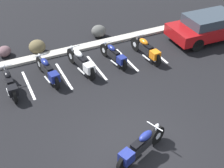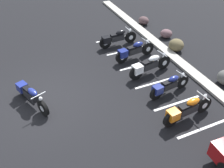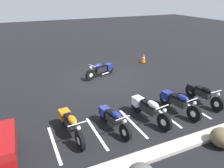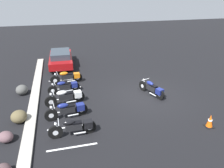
{
  "view_description": "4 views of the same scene",
  "coord_description": "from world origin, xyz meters",
  "px_view_note": "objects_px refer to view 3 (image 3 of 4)",
  "views": [
    {
      "loc": [
        -3.54,
        -5.76,
        7.36
      ],
      "look_at": [
        0.42,
        2.47,
        0.73
      ],
      "focal_mm": 50.0,
      "sensor_mm": 36.0,
      "label": 1
    },
    {
      "loc": [
        8.23,
        -0.71,
        6.79
      ],
      "look_at": [
        1.2,
        2.47,
        0.93
      ],
      "focal_mm": 42.0,
      "sensor_mm": 36.0,
      "label": 2
    },
    {
      "loc": [
        4.48,
        10.89,
        4.63
      ],
      "look_at": [
        0.92,
        3.19,
        1.05
      ],
      "focal_mm": 35.0,
      "sensor_mm": 36.0,
      "label": 3
    },
    {
      "loc": [
        -11.09,
        4.94,
        6.09
      ],
      "look_at": [
        0.87,
        1.93,
        0.61
      ],
      "focal_mm": 35.0,
      "sensor_mm": 36.0,
      "label": 4
    }
  ],
  "objects_px": {
    "parked_bike_0": "(202,93)",
    "traffic_cone": "(143,58)",
    "parked_bike_3": "(112,118)",
    "landscape_rock_1": "(223,138)",
    "parked_bike_1": "(177,102)",
    "parked_bike_2": "(148,108)",
    "motorcycle_navy_featured": "(101,69)",
    "parked_bike_4": "(70,123)"
  },
  "relations": [
    {
      "from": "parked_bike_4",
      "to": "landscape_rock_1",
      "type": "relative_size",
      "value": 2.86
    },
    {
      "from": "parked_bike_3",
      "to": "landscape_rock_1",
      "type": "relative_size",
      "value": 2.6
    },
    {
      "from": "landscape_rock_1",
      "to": "parked_bike_4",
      "type": "bearing_deg",
      "value": -31.73
    },
    {
      "from": "parked_bike_2",
      "to": "parked_bike_4",
      "type": "height_order",
      "value": "parked_bike_2"
    },
    {
      "from": "parked_bike_4",
      "to": "parked_bike_2",
      "type": "bearing_deg",
      "value": 80.48
    },
    {
      "from": "parked_bike_3",
      "to": "landscape_rock_1",
      "type": "bearing_deg",
      "value": 41.48
    },
    {
      "from": "parked_bike_0",
      "to": "parked_bike_4",
      "type": "relative_size",
      "value": 0.97
    },
    {
      "from": "motorcycle_navy_featured",
      "to": "parked_bike_3",
      "type": "height_order",
      "value": "motorcycle_navy_featured"
    },
    {
      "from": "parked_bike_2",
      "to": "parked_bike_4",
      "type": "bearing_deg",
      "value": -102.9
    },
    {
      "from": "traffic_cone",
      "to": "motorcycle_navy_featured",
      "type": "bearing_deg",
      "value": 19.19
    },
    {
      "from": "motorcycle_navy_featured",
      "to": "parked_bike_4",
      "type": "height_order",
      "value": "parked_bike_4"
    },
    {
      "from": "motorcycle_navy_featured",
      "to": "parked_bike_2",
      "type": "xyz_separation_m",
      "value": [
        0.15,
        5.12,
        0.03
      ]
    },
    {
      "from": "parked_bike_0",
      "to": "traffic_cone",
      "type": "bearing_deg",
      "value": 170.64
    },
    {
      "from": "parked_bike_4",
      "to": "traffic_cone",
      "type": "relative_size",
      "value": 3.36
    },
    {
      "from": "motorcycle_navy_featured",
      "to": "traffic_cone",
      "type": "xyz_separation_m",
      "value": [
        -3.73,
        -1.3,
        -0.14
      ]
    },
    {
      "from": "parked_bike_2",
      "to": "traffic_cone",
      "type": "relative_size",
      "value": 3.44
    },
    {
      "from": "motorcycle_navy_featured",
      "to": "parked_bike_2",
      "type": "height_order",
      "value": "parked_bike_2"
    },
    {
      "from": "parked_bike_2",
      "to": "parked_bike_0",
      "type": "bearing_deg",
      "value": 85.08
    },
    {
      "from": "parked_bike_0",
      "to": "parked_bike_4",
      "type": "bearing_deg",
      "value": -91.99
    },
    {
      "from": "parked_bike_3",
      "to": "traffic_cone",
      "type": "relative_size",
      "value": 3.06
    },
    {
      "from": "parked_bike_4",
      "to": "parked_bike_3",
      "type": "bearing_deg",
      "value": 75.62
    },
    {
      "from": "parked_bike_4",
      "to": "landscape_rock_1",
      "type": "distance_m",
      "value": 5.03
    },
    {
      "from": "parked_bike_0",
      "to": "traffic_cone",
      "type": "height_order",
      "value": "parked_bike_0"
    },
    {
      "from": "parked_bike_0",
      "to": "landscape_rock_1",
      "type": "distance_m",
      "value": 3.09
    },
    {
      "from": "parked_bike_2",
      "to": "landscape_rock_1",
      "type": "height_order",
      "value": "parked_bike_2"
    },
    {
      "from": "parked_bike_3",
      "to": "parked_bike_4",
      "type": "distance_m",
      "value": 1.51
    },
    {
      "from": "parked_bike_1",
      "to": "parked_bike_2",
      "type": "distance_m",
      "value": 1.44
    },
    {
      "from": "parked_bike_2",
      "to": "parked_bike_4",
      "type": "distance_m",
      "value": 3.01
    },
    {
      "from": "motorcycle_navy_featured",
      "to": "landscape_rock_1",
      "type": "relative_size",
      "value": 2.66
    },
    {
      "from": "motorcycle_navy_featured",
      "to": "landscape_rock_1",
      "type": "distance_m",
      "value": 7.6
    },
    {
      "from": "motorcycle_navy_featured",
      "to": "landscape_rock_1",
      "type": "bearing_deg",
      "value": 78.28
    },
    {
      "from": "parked_bike_4",
      "to": "traffic_cone",
      "type": "distance_m",
      "value": 9.25
    },
    {
      "from": "parked_bike_1",
      "to": "parked_bike_4",
      "type": "height_order",
      "value": "parked_bike_4"
    },
    {
      "from": "motorcycle_navy_featured",
      "to": "traffic_cone",
      "type": "relative_size",
      "value": 3.12
    },
    {
      "from": "traffic_cone",
      "to": "parked_bike_4",
      "type": "bearing_deg",
      "value": 41.85
    },
    {
      "from": "parked_bike_0",
      "to": "parked_bike_2",
      "type": "height_order",
      "value": "parked_bike_2"
    },
    {
      "from": "landscape_rock_1",
      "to": "traffic_cone",
      "type": "relative_size",
      "value": 1.18
    },
    {
      "from": "parked_bike_1",
      "to": "parked_bike_4",
      "type": "distance_m",
      "value": 4.45
    },
    {
      "from": "parked_bike_2",
      "to": "traffic_cone",
      "type": "distance_m",
      "value": 7.5
    },
    {
      "from": "motorcycle_navy_featured",
      "to": "parked_bike_0",
      "type": "xyz_separation_m",
      "value": [
        -2.84,
        4.95,
        -0.0
      ]
    },
    {
      "from": "parked_bike_0",
      "to": "parked_bike_3",
      "type": "bearing_deg",
      "value": -89.06
    },
    {
      "from": "motorcycle_navy_featured",
      "to": "parked_bike_3",
      "type": "bearing_deg",
      "value": 51.7
    }
  ]
}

